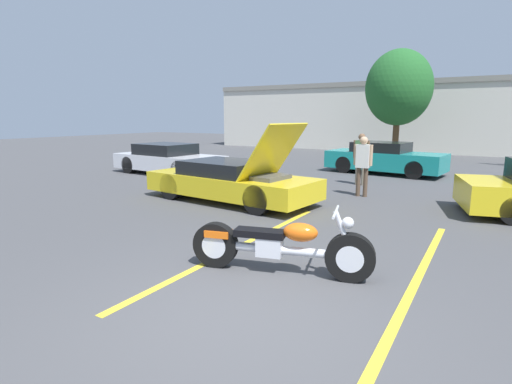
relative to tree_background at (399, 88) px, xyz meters
name	(u,v)px	position (x,y,z in m)	size (l,w,h in m)	color
ground_plane	(241,317)	(2.26, -18.48, -3.66)	(80.00, 80.00, 0.00)	#474749
parking_stripe_foreground	(241,245)	(0.90, -16.37, -3.65)	(0.12, 5.84, 0.01)	yellow
parking_stripe_middle	(417,279)	(3.77, -16.37, -3.65)	(0.12, 5.84, 0.01)	yellow
far_building	(455,114)	(2.26, 5.85, -1.32)	(32.00, 4.20, 4.40)	beige
tree_background	(399,88)	(0.00, 0.00, 0.00)	(3.35, 3.35, 5.59)	brown
motorcycle	(279,246)	(2.03, -17.14, -3.26)	(2.56, 0.93, 0.97)	black
show_car_hood_open	(231,181)	(-1.32, -13.39, -3.11)	(4.82, 2.25, 2.05)	yellow
parked_car_left_row	(168,159)	(-6.37, -10.35, -3.09)	(4.66, 2.22, 1.17)	silver
parked_car_mid_left_row	(384,158)	(0.85, -6.02, -3.06)	(4.54, 2.23, 1.23)	teal
spectator_near_motorcycle	(268,150)	(-2.60, -9.15, -2.65)	(0.52, 0.22, 1.69)	brown
spectator_by_show_car	(361,155)	(0.84, -9.13, -2.67)	(0.52, 0.22, 1.67)	gray
spectator_midground	(363,161)	(1.43, -10.99, -2.67)	(0.52, 0.22, 1.66)	brown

